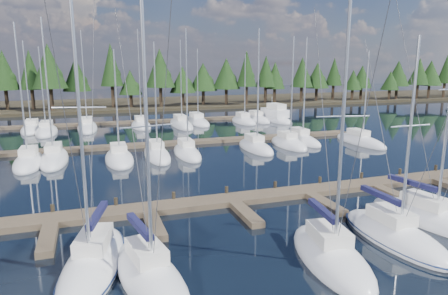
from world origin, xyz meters
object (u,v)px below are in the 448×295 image
object	(u,v)px
front_sailboat_2	(150,275)
front_sailboat_5	(429,218)
main_dock	(234,203)
motor_yacht_right	(275,118)
front_sailboat_3	(331,256)
front_sailboat_1	(93,263)
front_sailboat_4	(394,235)

from	to	relation	value
front_sailboat_2	front_sailboat_5	distance (m)	17.78
main_dock	front_sailboat_5	bearing A→B (deg)	-33.27
main_dock	motor_yacht_right	distance (m)	43.17
main_dock	front_sailboat_3	distance (m)	9.44
main_dock	front_sailboat_1	distance (m)	11.44
front_sailboat_3	front_sailboat_5	world-z (taller)	front_sailboat_5
front_sailboat_5	front_sailboat_2	bearing A→B (deg)	-175.86
front_sailboat_4	motor_yacht_right	size ratio (longest dim) A/B	1.17
front_sailboat_2	front_sailboat_4	size ratio (longest dim) A/B	1.10
front_sailboat_5	motor_yacht_right	distance (m)	45.75
main_dock	front_sailboat_4	bearing A→B (deg)	-50.86
front_sailboat_5	front_sailboat_4	bearing A→B (deg)	-161.31
front_sailboat_2	front_sailboat_5	world-z (taller)	front_sailboat_5
front_sailboat_2	front_sailboat_3	size ratio (longest dim) A/B	0.98
front_sailboat_1	front_sailboat_2	size ratio (longest dim) A/B	1.09
front_sailboat_4	motor_yacht_right	xyz separation A→B (m)	(14.61, 45.78, 0.27)
front_sailboat_3	motor_yacht_right	distance (m)	50.70
front_sailboat_1	front_sailboat_4	distance (m)	16.45
motor_yacht_right	front_sailboat_4	bearing A→B (deg)	-107.70
front_sailboat_3	front_sailboat_5	size ratio (longest dim) A/B	0.89
main_dock	front_sailboat_2	world-z (taller)	front_sailboat_2
front_sailboat_1	front_sailboat_4	size ratio (longest dim) A/B	1.20
front_sailboat_4	front_sailboat_2	bearing A→B (deg)	179.91
main_dock	front_sailboat_3	xyz separation A→B (m)	(1.83, -9.26, 0.09)
front_sailboat_2	front_sailboat_3	distance (m)	9.06
front_sailboat_2	main_dock	bearing A→B (deg)	48.92
front_sailboat_5	front_sailboat_3	bearing A→B (deg)	-165.07
front_sailboat_2	front_sailboat_3	xyz separation A→B (m)	(9.00, -1.04, -0.01)
front_sailboat_1	front_sailboat_3	world-z (taller)	front_sailboat_1
front_sailboat_1	front_sailboat_3	distance (m)	11.85
front_sailboat_1	front_sailboat_5	size ratio (longest dim) A/B	0.95
front_sailboat_3	motor_yacht_right	xyz separation A→B (m)	(19.48, 46.80, 0.26)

